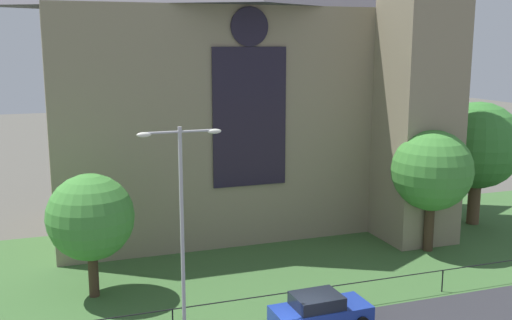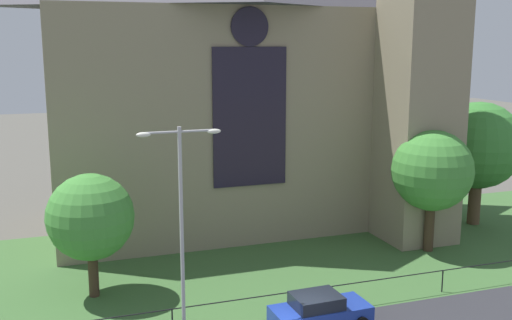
% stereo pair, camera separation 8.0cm
% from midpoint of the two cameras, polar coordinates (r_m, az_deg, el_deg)
% --- Properties ---
extents(ground, '(160.00, 160.00, 0.00)m').
position_cam_midpoint_polar(ground, '(34.30, -2.29, -9.40)').
color(ground, '#56544C').
extents(grass_verge, '(120.00, 20.00, 0.01)m').
position_cam_midpoint_polar(grass_verge, '(32.52, -1.24, -10.55)').
color(grass_verge, '#3D6633').
rests_on(grass_verge, ground).
extents(church_building, '(23.20, 16.20, 26.00)m').
position_cam_midpoint_polar(church_building, '(40.12, -2.12, 8.58)').
color(church_building, gray).
rests_on(church_building, ground).
extents(iron_railing, '(26.57, 0.07, 1.13)m').
position_cam_midpoint_polar(iron_railing, '(28.01, 5.78, -12.15)').
color(iron_railing, black).
rests_on(iron_railing, ground).
extents(tree_left_near, '(4.09, 4.09, 5.96)m').
position_cam_midpoint_polar(tree_left_near, '(29.50, -15.34, -5.22)').
color(tree_left_near, '#423021').
rests_on(tree_left_near, ground).
extents(tree_right_near, '(4.63, 4.63, 7.09)m').
position_cam_midpoint_polar(tree_right_near, '(36.01, 16.12, -0.98)').
color(tree_right_near, '#423021').
rests_on(tree_right_near, ground).
extents(tree_right_far, '(5.69, 5.69, 8.17)m').
position_cam_midpoint_polar(tree_right_far, '(42.38, 20.03, 1.27)').
color(tree_right_far, brown).
rests_on(tree_right_far, ground).
extents(streetlamp_near, '(3.37, 0.26, 8.70)m').
position_cam_midpoint_polar(streetlamp_near, '(24.55, -7.09, -4.31)').
color(streetlamp_near, '#B2B2B7').
rests_on(streetlamp_near, ground).
extents(parked_car_blue, '(4.25, 2.12, 1.51)m').
position_cam_midpoint_polar(parked_car_blue, '(26.64, 5.92, -13.91)').
color(parked_car_blue, '#1E3899').
rests_on(parked_car_blue, ground).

